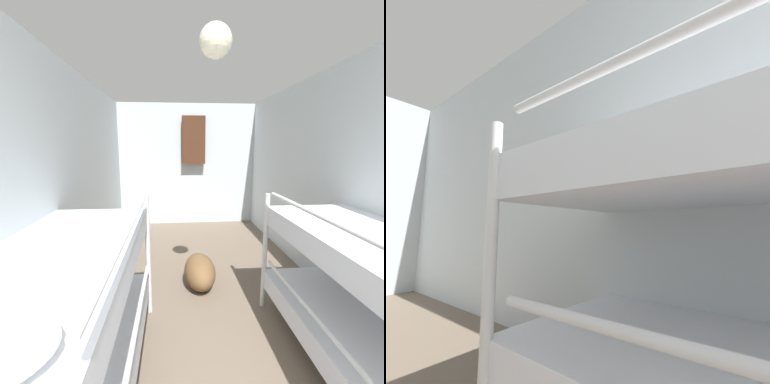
{
  "view_description": "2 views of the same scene",
  "coord_description": "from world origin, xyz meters",
  "views": [
    {
      "loc": [
        -0.33,
        0.18,
        1.57
      ],
      "look_at": [
        -0.07,
        3.32,
        1.0
      ],
      "focal_mm": 24.0,
      "sensor_mm": 36.0,
      "label": 1
    },
    {
      "loc": [
        0.03,
        1.62,
        0.73
      ],
      "look_at": [
        0.8,
        2.24,
        0.88
      ],
      "focal_mm": 24.0,
      "sensor_mm": 36.0,
      "label": 2
    }
  ],
  "objects": [
    {
      "name": "wall_right",
      "position": [
        1.36,
        2.64,
        1.19
      ],
      "size": [
        0.06,
        5.4,
        2.37
      ],
      "color": "silver",
      "rests_on": "ground_plane"
    }
  ]
}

